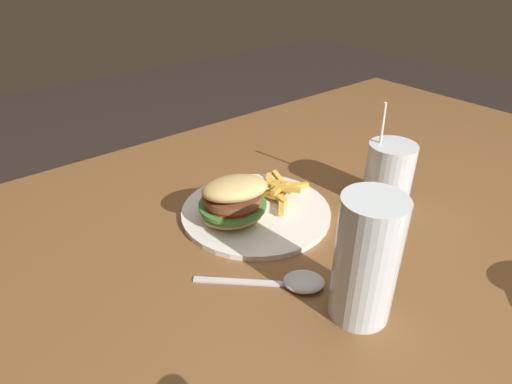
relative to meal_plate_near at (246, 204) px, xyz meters
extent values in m
cube|color=brown|center=(-0.14, 0.27, -0.05)|extent=(1.56, 1.36, 0.03)
cylinder|color=brown|center=(-0.84, -0.34, -0.42)|extent=(0.07, 0.07, 0.72)
cylinder|color=white|center=(-0.02, 0.00, -0.03)|extent=(0.27, 0.27, 0.01)
ellipsoid|color=#DBB770|center=(0.03, 0.00, -0.01)|extent=(0.13, 0.12, 0.03)
cylinder|color=#428438|center=(0.03, 0.00, 0.01)|extent=(0.14, 0.14, 0.01)
cylinder|color=red|center=(0.03, 0.00, 0.02)|extent=(0.12, 0.12, 0.01)
cylinder|color=brown|center=(0.03, 0.00, 0.03)|extent=(0.13, 0.13, 0.01)
ellipsoid|color=#DBB770|center=(0.03, 0.01, 0.05)|extent=(0.13, 0.12, 0.05)
cube|color=gold|center=(-0.06, -0.02, -0.01)|extent=(0.03, 0.08, 0.01)
cube|color=gold|center=(-0.12, -0.01, -0.01)|extent=(0.06, 0.02, 0.02)
cube|color=gold|center=(-0.05, -0.03, -0.01)|extent=(0.08, 0.05, 0.01)
cube|color=gold|center=(-0.08, 0.00, 0.00)|extent=(0.06, 0.03, 0.02)
cube|color=gold|center=(-0.07, 0.00, -0.01)|extent=(0.02, 0.07, 0.01)
cube|color=gold|center=(-0.08, -0.05, -0.02)|extent=(0.05, 0.05, 0.03)
cube|color=gold|center=(-0.12, -0.03, -0.01)|extent=(0.08, 0.03, 0.04)
cube|color=gold|center=(-0.08, -0.04, -0.01)|extent=(0.05, 0.05, 0.02)
cube|color=gold|center=(-0.08, 0.00, 0.00)|extent=(0.05, 0.04, 0.01)
cube|color=gold|center=(-0.07, -0.02, 0.00)|extent=(0.07, 0.02, 0.01)
cube|color=gold|center=(-0.07, 0.01, -0.01)|extent=(0.07, 0.07, 0.01)
cube|color=gold|center=(-0.08, 0.01, 0.01)|extent=(0.04, 0.05, 0.01)
cube|color=gold|center=(-0.11, -0.04, -0.02)|extent=(0.06, 0.05, 0.03)
cube|color=gold|center=(-0.12, -0.03, -0.01)|extent=(0.02, 0.07, 0.03)
cylinder|color=silver|center=(0.02, 0.26, 0.06)|extent=(0.08, 0.08, 0.18)
cylinder|color=#B26B19|center=(0.02, 0.26, 0.04)|extent=(0.07, 0.07, 0.15)
cylinder|color=silver|center=(-0.24, 0.12, 0.03)|extent=(0.09, 0.09, 0.12)
cylinder|color=#EFA819|center=(-0.24, 0.12, 0.02)|extent=(0.08, 0.08, 0.09)
cylinder|color=white|center=(-0.23, 0.09, 0.07)|extent=(0.03, 0.01, 0.19)
ellipsoid|color=silver|center=(0.04, 0.19, -0.02)|extent=(0.08, 0.08, 0.02)
cube|color=silver|center=(0.11, 0.12, -0.03)|extent=(0.11, 0.10, 0.00)
camera|label=1|loc=(0.38, 0.50, 0.40)|focal=30.00mm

